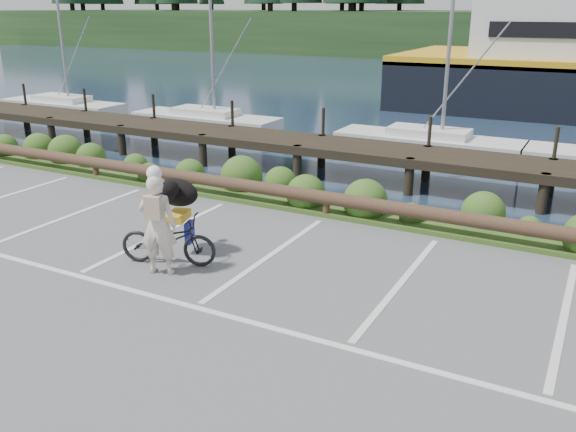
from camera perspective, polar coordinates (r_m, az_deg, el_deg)
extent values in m
plane|color=#545456|center=(10.16, -7.34, -7.58)|extent=(72.00, 72.00, 0.00)
plane|color=#1A293F|center=(55.91, 22.74, 11.68)|extent=(160.00, 160.00, 0.00)
cube|color=#3D5B21|center=(14.45, 4.74, 0.92)|extent=(34.00, 1.60, 0.10)
imported|color=black|center=(11.38, -11.15, -2.20)|extent=(1.91, 1.15, 0.95)
imported|color=beige|center=(10.86, -12.07, -0.81)|extent=(0.77, 0.62, 1.83)
ellipsoid|color=black|center=(11.65, -10.38, 2.21)|extent=(0.71, 1.02, 0.53)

